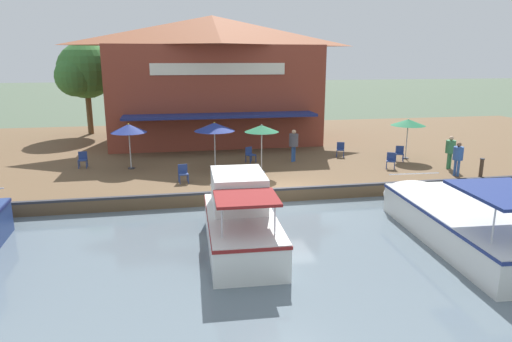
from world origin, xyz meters
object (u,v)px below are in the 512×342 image
patio_umbrella_mid_patio_right (214,127)px  patio_umbrella_by_entrance (262,129)px  patio_umbrella_mid_patio_left (129,128)px  cafe_chair_beside_entrance (400,153)px  mooring_post (481,168)px  person_mid_patio (458,155)px  motorboat_nearest_quay (453,218)px  person_near_entrance (294,141)px  person_at_quay_edge (450,148)px  cafe_chair_facing_river (83,159)px  cafe_chair_mid_patio (183,173)px  cafe_chair_back_row_seat (250,154)px  motorboat_second_along (239,217)px  waterfront_restaurant (213,79)px  cafe_chair_far_corner_seat (391,160)px  tree_behind_restaurant (83,72)px  patio_umbrella_back_row (408,123)px  cafe_chair_under_first_umbrella (340,149)px

patio_umbrella_mid_patio_right → patio_umbrella_by_entrance: size_ratio=1.02×
patio_umbrella_mid_patio_left → cafe_chair_beside_entrance: patio_umbrella_mid_patio_left is taller
mooring_post → patio_umbrella_mid_patio_right: bearing=-108.1°
patio_umbrella_mid_patio_left → patio_umbrella_by_entrance: size_ratio=0.97×
person_mid_patio → motorboat_nearest_quay: (5.77, -3.95, -0.94)m
person_near_entrance → person_at_quay_edge: (3.16, 7.63, -0.05)m
cafe_chair_facing_river → person_mid_patio: size_ratio=0.50×
patio_umbrella_mid_patio_left → cafe_chair_mid_patio: (3.27, 2.63, -1.66)m
patio_umbrella_by_entrance → cafe_chair_facing_river: 9.73m
cafe_chair_back_row_seat → mooring_post: 11.81m
motorboat_second_along → person_at_quay_edge: bearing=118.0°
patio_umbrella_by_entrance → person_at_quay_edge: patio_umbrella_by_entrance is taller
waterfront_restaurant → motorboat_second_along: waterfront_restaurant is taller
cafe_chair_facing_river → patio_umbrella_mid_patio_right: bearing=75.5°
cafe_chair_mid_patio → cafe_chair_far_corner_seat: 10.88m
person_at_quay_edge → tree_behind_restaurant: bearing=-126.5°
cafe_chair_far_corner_seat → person_at_quay_edge: size_ratio=0.49×
patio_umbrella_by_entrance → patio_umbrella_mid_patio_left: bearing=-107.3°
cafe_chair_beside_entrance → motorboat_nearest_quay: 9.89m
motorboat_nearest_quay → tree_behind_restaurant: tree_behind_restaurant is taller
cafe_chair_mid_patio → cafe_chair_facing_river: size_ratio=1.00×
motorboat_second_along → patio_umbrella_by_entrance: bearing=163.1°
patio_umbrella_by_entrance → motorboat_nearest_quay: bearing=32.9°
patio_umbrella_back_row → tree_behind_restaurant: size_ratio=0.34×
cafe_chair_back_row_seat → person_at_quay_edge: size_ratio=0.49×
cafe_chair_facing_river → patio_umbrella_mid_patio_left: bearing=73.8°
patio_umbrella_by_entrance → cafe_chair_back_row_seat: 3.01m
patio_umbrella_mid_patio_right → person_near_entrance: size_ratio=1.39×
cafe_chair_facing_river → cafe_chair_far_corner_seat: size_ratio=1.00×
cafe_chair_mid_patio → cafe_chair_beside_entrance: 12.43m
patio_umbrella_mid_patio_left → person_near_entrance: size_ratio=1.33×
patio_umbrella_back_row → motorboat_second_along: size_ratio=0.37×
patio_umbrella_by_entrance → cafe_chair_under_first_umbrella: size_ratio=2.91×
waterfront_restaurant → mooring_post: 17.92m
cafe_chair_facing_river → tree_behind_restaurant: tree_behind_restaurant is taller
cafe_chair_mid_patio → motorboat_nearest_quay: size_ratio=0.09×
cafe_chair_under_first_umbrella → patio_umbrella_back_row: bearing=70.8°
patio_umbrella_by_entrance → motorboat_second_along: size_ratio=0.39×
patio_umbrella_mid_patio_left → tree_behind_restaurant: (-12.12, -4.07, 2.51)m
patio_umbrella_mid_patio_right → patio_umbrella_by_entrance: (1.02, 2.27, -0.01)m
patio_umbrella_back_row → cafe_chair_back_row_seat: 9.22m
patio_umbrella_mid_patio_left → person_at_quay_edge: size_ratio=1.38×
waterfront_restaurant → patio_umbrella_mid_patio_right: (8.92, -0.83, -2.04)m
patio_umbrella_mid_patio_left → person_mid_patio: size_ratio=1.42×
cafe_chair_facing_river → waterfront_restaurant: bearing=132.8°
person_near_entrance → person_mid_patio: size_ratio=1.07×
cafe_chair_under_first_umbrella → cafe_chair_far_corner_seat: same height
cafe_chair_far_corner_seat → patio_umbrella_back_row: bearing=136.6°
patio_umbrella_mid_patio_left → person_mid_patio: bearing=74.0°
patio_umbrella_by_entrance → patio_umbrella_back_row: bearing=100.6°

